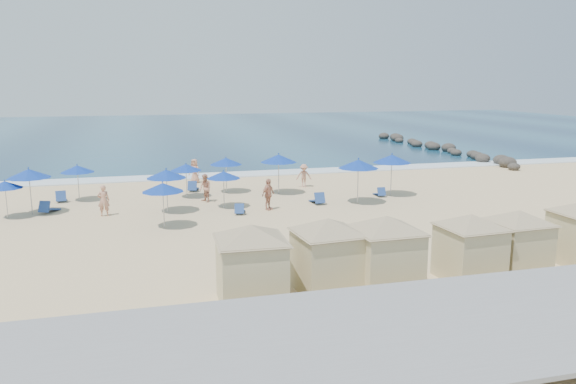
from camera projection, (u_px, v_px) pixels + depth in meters
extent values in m
plane|color=beige|center=(266.00, 225.00, 28.23)|extent=(160.00, 160.00, 0.00)
cube|color=navy|center=(180.00, 131.00, 80.30)|extent=(160.00, 80.00, 0.06)
cube|color=white|center=(221.00, 175.00, 42.90)|extent=(160.00, 2.50, 0.08)
cube|color=gray|center=(369.00, 319.00, 15.81)|extent=(160.00, 2.20, 1.10)
cube|color=gray|center=(422.00, 346.00, 12.85)|extent=(160.00, 4.00, 0.12)
ellipsoid|color=#2A2623|center=(514.00, 167.00, 45.52)|extent=(1.00, 1.00, 0.65)
ellipsoid|color=#2A2623|center=(507.00, 162.00, 47.04)|extent=(1.48, 1.48, 0.96)
ellipsoid|color=#2A2623|center=(501.00, 160.00, 48.59)|extent=(1.40, 1.40, 0.91)
ellipsoid|color=#2A2623|center=(483.00, 158.00, 49.80)|extent=(1.32, 1.32, 0.86)
ellipsoid|color=#2A2623|center=(478.00, 156.00, 51.34)|extent=(1.24, 1.24, 0.81)
ellipsoid|color=#2A2623|center=(473.00, 154.00, 52.89)|extent=(1.16, 1.16, 0.75)
ellipsoid|color=#2A2623|center=(456.00, 153.00, 54.10)|extent=(1.08, 1.08, 0.70)
ellipsoid|color=#2A2623|center=(452.00, 151.00, 55.65)|extent=(1.00, 1.00, 0.65)
ellipsoid|color=#2A2623|center=(449.00, 148.00, 57.17)|extent=(1.48, 1.48, 0.96)
ellipsoid|color=#2A2623|center=(434.00, 147.00, 58.38)|extent=(1.40, 1.40, 0.91)
ellipsoid|color=#2A2623|center=(431.00, 145.00, 59.92)|extent=(1.32, 1.32, 0.86)
ellipsoid|color=#2A2623|center=(417.00, 144.00, 61.13)|extent=(1.24, 1.24, 0.81)
ellipsoid|color=#2A2623|center=(414.00, 143.00, 62.68)|extent=(1.16, 1.16, 0.75)
ellipsoid|color=#2A2623|center=(412.00, 141.00, 64.23)|extent=(1.08, 1.08, 0.70)
ellipsoid|color=#2A2623|center=(399.00, 141.00, 65.44)|extent=(1.00, 1.00, 0.65)
ellipsoid|color=#2A2623|center=(397.00, 138.00, 66.95)|extent=(1.48, 1.48, 0.96)
ellipsoid|color=#2A2623|center=(395.00, 137.00, 68.50)|extent=(1.40, 1.40, 0.91)
ellipsoid|color=#2A2623|center=(384.00, 136.00, 69.71)|extent=(1.32, 1.32, 0.86)
cube|color=black|center=(272.00, 248.00, 22.86)|extent=(1.02, 1.02, 0.87)
cube|color=#CBBA8A|center=(251.00, 271.00, 18.23)|extent=(2.17, 2.17, 2.10)
cube|color=tan|center=(251.00, 240.00, 18.02)|extent=(2.28, 2.28, 0.08)
pyramid|color=tan|center=(251.00, 225.00, 17.92)|extent=(4.59, 4.59, 0.52)
cube|color=#CBBA8A|center=(328.00, 262.00, 19.26)|extent=(2.23, 2.23, 2.06)
cube|color=tan|center=(328.00, 233.00, 19.06)|extent=(2.34, 2.34, 0.08)
pyramid|color=tan|center=(328.00, 218.00, 18.96)|extent=(4.49, 4.49, 0.51)
cube|color=#CBBA8A|center=(386.00, 259.00, 19.48)|extent=(2.12, 2.12, 2.08)
cube|color=tan|center=(387.00, 230.00, 19.28)|extent=(2.22, 2.22, 0.08)
pyramid|color=tan|center=(387.00, 216.00, 19.18)|extent=(4.56, 4.56, 0.52)
cube|color=#CBBA8A|center=(469.00, 253.00, 20.39)|extent=(2.07, 2.07, 1.95)
cube|color=tan|center=(471.00, 227.00, 20.20)|extent=(2.17, 2.17, 0.08)
pyramid|color=tan|center=(472.00, 214.00, 20.10)|extent=(4.28, 4.28, 0.49)
cube|color=#CBBA8A|center=(517.00, 247.00, 21.18)|extent=(2.00, 2.00, 1.92)
cube|color=tan|center=(519.00, 223.00, 20.99)|extent=(2.10, 2.10, 0.08)
pyramid|color=tan|center=(520.00, 210.00, 20.90)|extent=(4.20, 4.20, 0.48)
cylinder|color=#A5A8AD|center=(31.00, 196.00, 30.31)|extent=(0.05, 0.05, 2.06)
cone|color=#0D3197|center=(29.00, 173.00, 30.08)|extent=(2.28, 2.28, 0.49)
sphere|color=#0D3197|center=(28.00, 168.00, 30.02)|extent=(0.09, 0.09, 0.09)
cylinder|color=#A5A8AD|center=(7.00, 203.00, 29.54)|extent=(0.04, 0.04, 1.64)
cone|color=#0D3197|center=(5.00, 185.00, 29.35)|extent=(1.81, 1.81, 0.39)
sphere|color=#0D3197|center=(4.00, 180.00, 29.30)|extent=(0.07, 0.07, 0.07)
cylinder|color=#A5A8AD|center=(79.00, 186.00, 33.76)|extent=(0.05, 0.05, 1.79)
cone|color=#0D3197|center=(77.00, 169.00, 33.55)|extent=(1.98, 1.98, 0.42)
sphere|color=#0D3197|center=(77.00, 165.00, 33.50)|extent=(0.08, 0.08, 0.08)
cylinder|color=#A5A8AD|center=(164.00, 209.00, 27.56)|extent=(0.05, 0.05, 1.86)
cone|color=#0D3197|center=(163.00, 187.00, 27.35)|extent=(2.05, 2.05, 0.44)
sphere|color=#0D3197|center=(162.00, 182.00, 27.30)|extent=(0.08, 0.08, 0.08)
cylinder|color=#A5A8AD|center=(187.00, 184.00, 34.69)|extent=(0.05, 0.05, 1.74)
cone|color=#0D3197|center=(186.00, 167.00, 34.49)|extent=(1.93, 1.93, 0.41)
sphere|color=#0D3197|center=(186.00, 163.00, 34.44)|extent=(0.07, 0.07, 0.07)
cylinder|color=#A5A8AD|center=(167.00, 195.00, 30.75)|extent=(0.05, 0.05, 1.98)
cone|color=#0D3197|center=(166.00, 174.00, 30.52)|extent=(2.18, 2.18, 0.47)
sphere|color=#0D3197|center=(166.00, 169.00, 30.46)|extent=(0.08, 0.08, 0.08)
cylinder|color=#A5A8AD|center=(224.00, 193.00, 31.91)|extent=(0.05, 0.05, 1.75)
cone|color=#0D3197|center=(224.00, 175.00, 31.71)|extent=(1.93, 1.93, 0.41)
sphere|color=#0D3197|center=(223.00, 170.00, 31.66)|extent=(0.07, 0.07, 0.07)
cylinder|color=#A5A8AD|center=(226.00, 178.00, 36.25)|extent=(0.05, 0.05, 1.88)
cone|color=#0D3197|center=(226.00, 161.00, 36.03)|extent=(2.08, 2.08, 0.45)
sphere|color=#0D3197|center=(226.00, 157.00, 35.98)|extent=(0.08, 0.08, 0.08)
cylinder|color=#A5A8AD|center=(358.00, 185.00, 33.01)|extent=(0.06, 0.06, 2.16)
cone|color=#0D3197|center=(358.00, 164.00, 32.76)|extent=(2.39, 2.39, 0.51)
sphere|color=#0D3197|center=(358.00, 159.00, 32.70)|extent=(0.09, 0.09, 0.09)
cylinder|color=#A5A8AD|center=(279.00, 178.00, 35.83)|extent=(0.06, 0.06, 2.10)
cone|color=#0D3197|center=(279.00, 158.00, 35.59)|extent=(2.32, 2.32, 0.50)
sphere|color=#0D3197|center=(279.00, 154.00, 35.53)|extent=(0.09, 0.09, 0.09)
cylinder|color=#A5A8AD|center=(391.00, 179.00, 35.27)|extent=(0.06, 0.06, 2.15)
cone|color=#0D3197|center=(392.00, 159.00, 35.02)|extent=(2.38, 2.38, 0.51)
sphere|color=#0D3197|center=(392.00, 154.00, 34.96)|extent=(0.09, 0.09, 0.09)
cube|color=#26458B|center=(50.00, 209.00, 30.99)|extent=(1.04, 1.40, 0.35)
cube|color=#26458B|center=(44.00, 207.00, 30.42)|extent=(0.69, 0.55, 0.62)
cube|color=#26458B|center=(61.00, 198.00, 33.80)|extent=(0.75, 1.31, 0.34)
cube|color=#26458B|center=(61.00, 196.00, 33.28)|extent=(0.63, 0.42, 0.60)
cube|color=#26458B|center=(193.00, 188.00, 37.06)|extent=(0.85, 1.36, 0.35)
cube|color=#26458B|center=(192.00, 186.00, 36.49)|extent=(0.66, 0.47, 0.61)
cube|color=#26458B|center=(240.00, 211.00, 30.73)|extent=(0.77, 1.18, 0.30)
cube|color=#26458B|center=(239.00, 209.00, 30.24)|extent=(0.57, 0.42, 0.53)
cube|color=#26458B|center=(317.00, 200.00, 33.26)|extent=(0.63, 1.30, 0.35)
cube|color=#26458B|center=(320.00, 198.00, 32.70)|extent=(0.61, 0.36, 0.62)
cube|color=#26458B|center=(379.00, 194.00, 35.38)|extent=(0.60, 1.11, 0.30)
cube|color=#26458B|center=(382.00, 192.00, 34.90)|extent=(0.53, 0.34, 0.52)
imported|color=tan|center=(104.00, 200.00, 29.98)|extent=(0.64, 0.44, 1.70)
imported|color=tan|center=(205.00, 188.00, 33.47)|extent=(0.92, 1.01, 1.68)
imported|color=tan|center=(268.00, 194.00, 31.40)|extent=(1.07, 1.01, 1.77)
imported|color=tan|center=(304.00, 176.00, 38.18)|extent=(1.12, 0.80, 1.58)
imported|color=tan|center=(195.00, 171.00, 39.73)|extent=(1.00, 0.94, 1.72)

